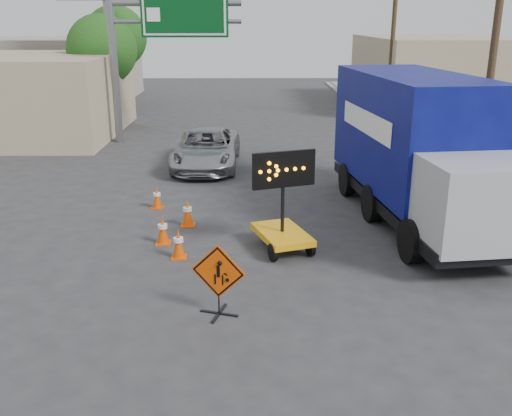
{
  "coord_description": "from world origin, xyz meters",
  "views": [
    {
      "loc": [
        -0.17,
        -9.57,
        5.68
      ],
      "look_at": [
        -0.01,
        2.87,
        1.56
      ],
      "focal_mm": 40.0,
      "sensor_mm": 36.0,
      "label": 1
    }
  ],
  "objects_px": {
    "arrow_board": "(282,228)",
    "pickup_truck": "(206,149)",
    "box_truck": "(418,157)",
    "construction_sign": "(218,278)"
  },
  "relations": [
    {
      "from": "box_truck",
      "to": "arrow_board",
      "type": "bearing_deg",
      "value": -156.74
    },
    {
      "from": "arrow_board",
      "to": "box_truck",
      "type": "xyz_separation_m",
      "value": [
        4.04,
        2.3,
        1.31
      ]
    },
    {
      "from": "pickup_truck",
      "to": "arrow_board",
      "type": "bearing_deg",
      "value": -72.14
    },
    {
      "from": "arrow_board",
      "to": "pickup_truck",
      "type": "bearing_deg",
      "value": 87.32
    },
    {
      "from": "construction_sign",
      "to": "box_truck",
      "type": "bearing_deg",
      "value": 63.26
    },
    {
      "from": "arrow_board",
      "to": "pickup_truck",
      "type": "relative_size",
      "value": 0.49
    },
    {
      "from": "construction_sign",
      "to": "pickup_truck",
      "type": "xyz_separation_m",
      "value": [
        -1.1,
        12.19,
        -0.06
      ]
    },
    {
      "from": "construction_sign",
      "to": "pickup_truck",
      "type": "distance_m",
      "value": 12.24
    },
    {
      "from": "construction_sign",
      "to": "pickup_truck",
      "type": "bearing_deg",
      "value": 112.24
    },
    {
      "from": "construction_sign",
      "to": "arrow_board",
      "type": "distance_m",
      "value": 3.74
    }
  ]
}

